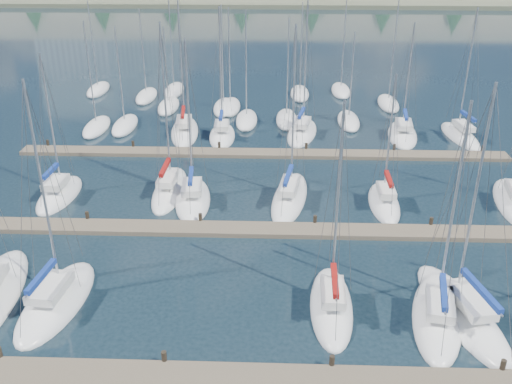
{
  "coord_description": "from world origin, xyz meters",
  "views": [
    {
      "loc": [
        1.15,
        -17.99,
        19.5
      ],
      "look_at": [
        0.0,
        14.0,
        4.0
      ],
      "focal_mm": 40.0,
      "sensor_mm": 36.0,
      "label": 1
    }
  ],
  "objects_px": {
    "sailboat_k": "(290,197)",
    "sailboat_e": "(437,317)",
    "sailboat_c": "(56,301)",
    "sailboat_f": "(462,313)",
    "sailboat_i": "(170,189)",
    "sailboat_q": "(402,134)",
    "sailboat_j": "(193,199)",
    "sailboat_n": "(185,131)",
    "sailboat_o": "(222,135)",
    "sailboat_l": "(384,203)",
    "sailboat_r": "(460,136)",
    "sailboat_h": "(59,194)",
    "sailboat_d": "(331,306)",
    "sailboat_p": "(302,132)"
  },
  "relations": [
    {
      "from": "sailboat_c",
      "to": "sailboat_f",
      "type": "relative_size",
      "value": 0.99
    },
    {
      "from": "sailboat_h",
      "to": "sailboat_r",
      "type": "distance_m",
      "value": 37.5
    },
    {
      "from": "sailboat_f",
      "to": "sailboat_q",
      "type": "height_order",
      "value": "sailboat_f"
    },
    {
      "from": "sailboat_q",
      "to": "sailboat_j",
      "type": "bearing_deg",
      "value": -133.96
    },
    {
      "from": "sailboat_j",
      "to": "sailboat_n",
      "type": "bearing_deg",
      "value": 95.21
    },
    {
      "from": "sailboat_c",
      "to": "sailboat_r",
      "type": "height_order",
      "value": "sailboat_c"
    },
    {
      "from": "sailboat_j",
      "to": "sailboat_c",
      "type": "xyz_separation_m",
      "value": [
        -5.87,
        -12.99,
        -0.0
      ]
    },
    {
      "from": "sailboat_k",
      "to": "sailboat_p",
      "type": "height_order",
      "value": "sailboat_k"
    },
    {
      "from": "sailboat_k",
      "to": "sailboat_e",
      "type": "height_order",
      "value": "sailboat_k"
    },
    {
      "from": "sailboat_e",
      "to": "sailboat_i",
      "type": "distance_m",
      "value": 22.86
    },
    {
      "from": "sailboat_h",
      "to": "sailboat_d",
      "type": "relative_size",
      "value": 0.94
    },
    {
      "from": "sailboat_h",
      "to": "sailboat_d",
      "type": "xyz_separation_m",
      "value": [
        19.82,
        -13.26,
        0.01
      ]
    },
    {
      "from": "sailboat_e",
      "to": "sailboat_n",
      "type": "xyz_separation_m",
      "value": [
        -17.86,
        28.75,
        0.01
      ]
    },
    {
      "from": "sailboat_c",
      "to": "sailboat_l",
      "type": "relative_size",
      "value": 1.27
    },
    {
      "from": "sailboat_c",
      "to": "sailboat_p",
      "type": "height_order",
      "value": "sailboat_p"
    },
    {
      "from": "sailboat_h",
      "to": "sailboat_k",
      "type": "distance_m",
      "value": 17.75
    },
    {
      "from": "sailboat_c",
      "to": "sailboat_e",
      "type": "bearing_deg",
      "value": 3.67
    },
    {
      "from": "sailboat_n",
      "to": "sailboat_i",
      "type": "height_order",
      "value": "sailboat_n"
    },
    {
      "from": "sailboat_f",
      "to": "sailboat_l",
      "type": "height_order",
      "value": "sailboat_f"
    },
    {
      "from": "sailboat_e",
      "to": "sailboat_k",
      "type": "bearing_deg",
      "value": 130.25
    },
    {
      "from": "sailboat_i",
      "to": "sailboat_c",
      "type": "bearing_deg",
      "value": -103.92
    },
    {
      "from": "sailboat_c",
      "to": "sailboat_d",
      "type": "xyz_separation_m",
      "value": [
        15.3,
        0.12,
        0.01
      ]
    },
    {
      "from": "sailboat_o",
      "to": "sailboat_f",
      "type": "height_order",
      "value": "sailboat_f"
    },
    {
      "from": "sailboat_e",
      "to": "sailboat_l",
      "type": "height_order",
      "value": "sailboat_e"
    },
    {
      "from": "sailboat_k",
      "to": "sailboat_n",
      "type": "xyz_separation_m",
      "value": [
        -10.23,
        14.55,
        0.01
      ]
    },
    {
      "from": "sailboat_e",
      "to": "sailboat_f",
      "type": "distance_m",
      "value": 1.53
    },
    {
      "from": "sailboat_e",
      "to": "sailboat_r",
      "type": "relative_size",
      "value": 0.98
    },
    {
      "from": "sailboat_n",
      "to": "sailboat_i",
      "type": "distance_m",
      "value": 13.53
    },
    {
      "from": "sailboat_o",
      "to": "sailboat_f",
      "type": "relative_size",
      "value": 0.97
    },
    {
      "from": "sailboat_e",
      "to": "sailboat_c",
      "type": "relative_size",
      "value": 0.95
    },
    {
      "from": "sailboat_l",
      "to": "sailboat_c",
      "type": "bearing_deg",
      "value": -146.32
    },
    {
      "from": "sailboat_j",
      "to": "sailboat_l",
      "type": "relative_size",
      "value": 1.22
    },
    {
      "from": "sailboat_i",
      "to": "sailboat_o",
      "type": "xyz_separation_m",
      "value": [
        3.03,
        12.4,
        0.0
      ]
    },
    {
      "from": "sailboat_r",
      "to": "sailboat_h",
      "type": "bearing_deg",
      "value": -164.82
    },
    {
      "from": "sailboat_h",
      "to": "sailboat_q",
      "type": "distance_m",
      "value": 32.54
    },
    {
      "from": "sailboat_e",
      "to": "sailboat_d",
      "type": "xyz_separation_m",
      "value": [
        -5.56,
        0.79,
        0.0
      ]
    },
    {
      "from": "sailboat_h",
      "to": "sailboat_p",
      "type": "xyz_separation_m",
      "value": [
        19.24,
        14.73,
        0.0
      ]
    },
    {
      "from": "sailboat_o",
      "to": "sailboat_q",
      "type": "distance_m",
      "value": 17.75
    },
    {
      "from": "sailboat_n",
      "to": "sailboat_o",
      "type": "distance_m",
      "value": 4.01
    },
    {
      "from": "sailboat_e",
      "to": "sailboat_f",
      "type": "height_order",
      "value": "sailboat_f"
    },
    {
      "from": "sailboat_i",
      "to": "sailboat_j",
      "type": "distance_m",
      "value": 2.59
    },
    {
      "from": "sailboat_i",
      "to": "sailboat_j",
      "type": "bearing_deg",
      "value": -36.87
    },
    {
      "from": "sailboat_j",
      "to": "sailboat_p",
      "type": "xyz_separation_m",
      "value": [
        8.85,
        15.12,
        0.0
      ]
    },
    {
      "from": "sailboat_q",
      "to": "sailboat_k",
      "type": "bearing_deg",
      "value": -120.82
    },
    {
      "from": "sailboat_n",
      "to": "sailboat_f",
      "type": "bearing_deg",
      "value": -61.87
    },
    {
      "from": "sailboat_i",
      "to": "sailboat_p",
      "type": "xyz_separation_m",
      "value": [
        10.9,
        13.53,
        -0.01
      ]
    },
    {
      "from": "sailboat_r",
      "to": "sailboat_q",
      "type": "relative_size",
      "value": 1.12
    },
    {
      "from": "sailboat_h",
      "to": "sailboat_i",
      "type": "distance_m",
      "value": 8.43
    },
    {
      "from": "sailboat_k",
      "to": "sailboat_q",
      "type": "bearing_deg",
      "value": 60.81
    },
    {
      "from": "sailboat_o",
      "to": "sailboat_p",
      "type": "height_order",
      "value": "sailboat_p"
    }
  ]
}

